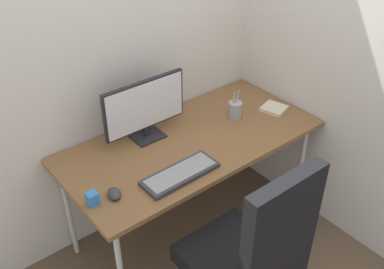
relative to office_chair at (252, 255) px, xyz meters
The scene contains 11 objects.
ground_plane 0.95m from the office_chair, 73.30° to the left, with size 8.00×8.00×0.00m, color brown.
wall_back 1.44m from the office_chair, 79.00° to the left, with size 2.91×0.04×2.80m, color silver.
wall_side_right 1.44m from the office_chair, 27.88° to the left, with size 0.04×2.10×2.80m, color silver.
desk 0.78m from the office_chair, 73.30° to the left, with size 1.56×0.74×0.74m.
office_chair is the anchor object (origin of this frame).
monitor 1.01m from the office_chair, 87.78° to the left, with size 0.53×0.15×0.37m.
keyboard 0.55m from the office_chair, 93.85° to the left, with size 0.43×0.17×0.03m.
mouse 0.74m from the office_chair, 123.21° to the left, with size 0.07×0.09×0.04m, color #333338.
pen_holder 0.99m from the office_chair, 52.01° to the left, with size 0.09×0.09×0.19m.
notebook 1.10m from the office_chair, 37.83° to the left, with size 0.14×0.15×0.02m, color beige.
desk_clamp_accessory 0.82m from the office_chair, 128.99° to the left, with size 0.05×0.05×0.07m, color #337FD8.
Camera 1 is at (-1.34, -1.68, 2.23)m, focal length 41.35 mm.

